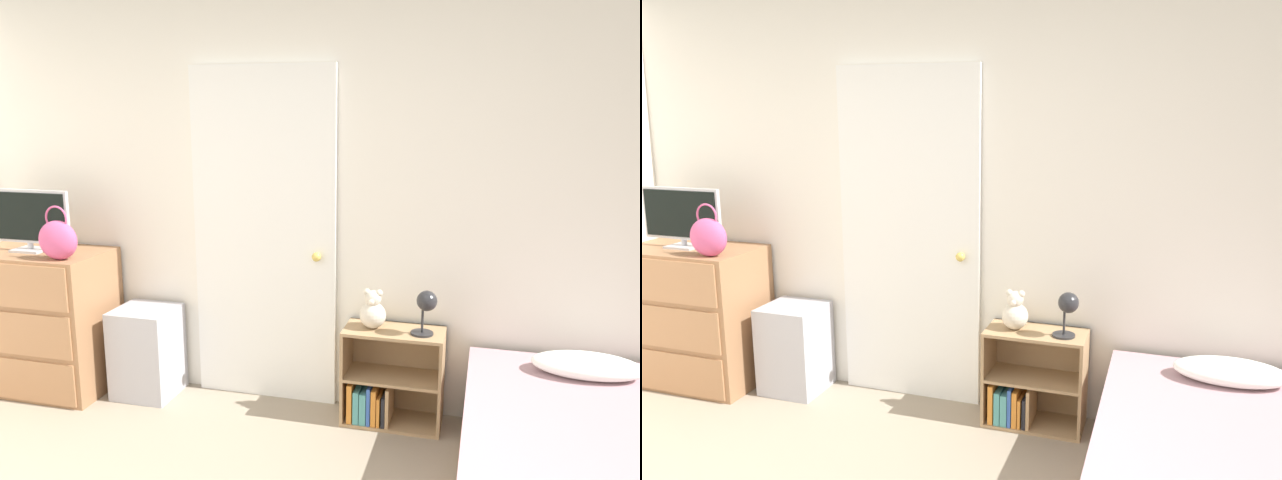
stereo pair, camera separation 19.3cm
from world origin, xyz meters
The scene contains 9 objects.
wall_back centered at (0.00, 2.21, 1.27)m, with size 10.00×0.06×2.55m.
door_closed centered at (-0.26, 2.15, 1.04)m, with size 0.91×0.09×2.08m.
dresser centered at (-1.72, 1.89, 0.46)m, with size 0.88×0.53×0.92m.
tv centered at (-1.75, 1.89, 1.13)m, with size 0.60×0.16×0.40m.
handbag centered at (-1.42, 1.74, 1.05)m, with size 0.25×0.14×0.33m.
storage_bin centered at (-1.01, 1.98, 0.29)m, with size 0.37×0.36×0.58m.
bookshelf centered at (0.54, 2.01, 0.23)m, with size 0.58×0.29×0.57m.
teddy_bear centered at (0.45, 2.01, 0.67)m, with size 0.15×0.15×0.23m.
desk_lamp centered at (0.76, 1.97, 0.75)m, with size 0.14×0.14×0.26m.
Camera 2 is at (1.25, -1.32, 1.81)m, focal length 35.00 mm.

